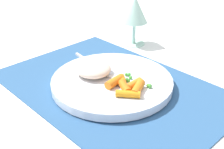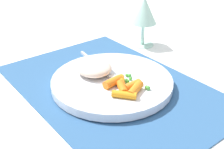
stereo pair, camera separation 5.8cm
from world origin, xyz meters
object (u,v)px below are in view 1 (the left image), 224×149
Objects in this scene: carrot_portion at (127,86)px; plate at (112,82)px; rice_mound at (93,68)px; fork at (102,71)px; wine_glass at (135,11)px.

plate is at bearing 170.42° from carrot_portion.
rice_mound is 0.10m from carrot_portion.
fork is 1.33× the size of wine_glass.
plate is 0.05m from rice_mound.
carrot_portion is 0.46× the size of fork.
fork is at bearing 76.78° from rice_mound.
wine_glass is (-0.10, 0.22, 0.07)m from fork.
rice_mound is at bearing -68.75° from wine_glass.
plate is 0.04m from fork.
wine_glass is at bearing 114.44° from fork.
fork reaches higher than plate.
wine_glass is (-0.14, 0.22, 0.09)m from plate.
wine_glass is at bearing 111.25° from rice_mound.
plate is 1.42× the size of fork.
wine_glass reaches higher than carrot_portion.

